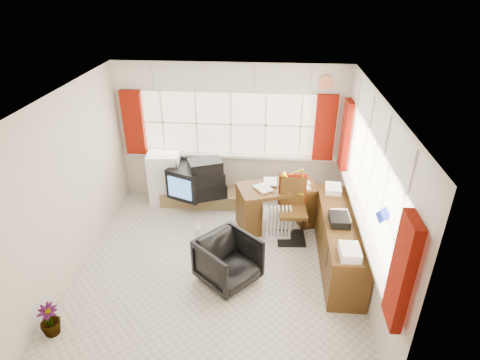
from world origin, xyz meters
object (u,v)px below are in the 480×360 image
Objects in this scene: task_chair at (292,206)px; mini_fridge at (166,176)px; office_chair at (228,261)px; credenza at (339,241)px; crt_tv at (189,181)px; tv_bench at (201,196)px; desk_lamp at (303,176)px; desk at (277,203)px; radiator at (278,226)px.

task_chair reaches higher than mini_fridge.
mini_fridge is (-1.38, 2.10, 0.14)m from office_chair.
credenza is 2.80m from crt_tv.
desk_lamp is at bearing -24.88° from tv_bench.
desk_lamp is 0.61× the size of office_chair.
desk is 1.57m from office_chair.
desk_lamp is 0.43× the size of task_chair.
tv_bench is at bearing 156.80° from desk.
mini_fridge reaches higher than desk.
tv_bench is 0.46m from crt_tv.
desk is 2.38× the size of radiator.
task_chair is 0.75× the size of tv_bench.
radiator is at bearing 7.99° from office_chair.
desk_lamp is (0.36, -0.22, 0.64)m from desk.
desk_lamp is at bearing -30.95° from desk.
task_chair reaches higher than tv_bench.
radiator is 0.42× the size of tv_bench.
tv_bench is at bearing 45.60° from crt_tv.
crt_tv reaches higher than office_chair.
task_chair is at bearing 28.68° from radiator.
credenza is 3.33m from mini_fridge.
tv_bench is at bearing 144.68° from radiator.
credenza is at bearing -53.29° from desk_lamp.
mini_fridge is at bearing 156.79° from task_chair.
desk reaches higher than tv_bench.
mini_fridge is at bearing 152.48° from crt_tv.
task_chair reaches higher than credenza.
desk is at bearing 149.05° from desk_lamp.
tv_bench is 0.74m from mini_fridge.
mini_fridge reaches higher than tv_bench.
radiator is at bearing -27.76° from mini_fridge.
mini_fridge is (-0.48, 0.25, -0.05)m from crt_tv.
desk_lamp reaches higher than office_chair.
task_chair is 0.93m from credenza.
desk_lamp reaches higher than radiator.
crt_tv is (-0.90, 1.85, 0.19)m from office_chair.
mini_fridge is at bearing 74.89° from office_chair.
tv_bench is at bearing 155.12° from desk_lamp.
crt_tv is at bearing 151.06° from credenza.
desk_lamp is 2.14m from tv_bench.
task_chair is at bearing -149.36° from desk_lamp.
mini_fridge is (-2.39, 0.89, -0.57)m from desk_lamp.
desk reaches higher than office_chair.
radiator is 0.29× the size of credenza.
desk is 1.00× the size of tv_bench.
desk is at bearing 16.90° from office_chair.
crt_tv is at bearing -134.40° from tv_bench.
radiator is 2.34m from mini_fridge.
desk is 0.44m from radiator.
radiator is at bearing -86.90° from desk.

